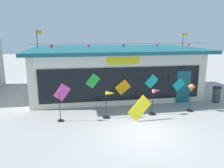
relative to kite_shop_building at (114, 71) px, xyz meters
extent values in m
plane|color=#9E9B99|center=(0.04, -6.78, -1.67)|extent=(80.00, 80.00, 0.00)
cube|color=beige|center=(0.00, 0.07, -0.12)|extent=(10.68, 5.75, 3.09)
cube|color=#195660|center=(0.00, -0.46, 1.52)|extent=(11.08, 6.80, 0.20)
cube|color=white|center=(0.00, -2.85, 1.05)|extent=(9.83, 0.08, 0.64)
cube|color=yellow|center=(0.00, -2.88, 1.05)|extent=(1.92, 0.04, 0.45)
cube|color=black|center=(0.00, -2.84, -0.33)|extent=(9.61, 0.06, 1.97)
cube|color=#195660|center=(3.84, -2.85, -0.67)|extent=(0.90, 0.07, 2.00)
cube|color=#EA4CA3|center=(-3.51, -2.90, -0.65)|extent=(0.99, 0.03, 1.06)
cube|color=green|center=(-1.75, -2.90, -0.07)|extent=(0.86, 0.03, 0.90)
cube|color=orange|center=(0.00, -2.90, -0.51)|extent=(0.98, 0.03, 0.95)
cube|color=#19B7BC|center=(1.75, -2.90, -0.22)|extent=(0.86, 0.03, 0.88)
cube|color=#19B7BC|center=(3.50, -2.90, -0.49)|extent=(0.85, 0.03, 0.83)
cylinder|color=black|center=(0.00, -2.96, 2.02)|extent=(10.26, 0.01, 0.01)
cone|color=red|center=(-3.93, -2.96, 1.88)|extent=(0.20, 0.20, 0.22)
cone|color=#EA4CA3|center=(-1.97, -2.96, 1.88)|extent=(0.20, 0.20, 0.22)
cone|color=purple|center=(0.00, -2.96, 1.88)|extent=(0.20, 0.20, 0.22)
cone|color=#EA4CA3|center=(1.96, -2.96, 1.88)|extent=(0.20, 0.20, 0.22)
cone|color=#EA4CA3|center=(3.93, -2.96, 1.88)|extent=(0.20, 0.20, 0.22)
cylinder|color=black|center=(-5.09, 0.07, 2.20)|extent=(0.04, 0.04, 1.16)
cube|color=orange|center=(-4.93, 0.07, 2.66)|extent=(0.32, 0.02, 0.22)
cylinder|color=black|center=(5.09, 0.07, 2.11)|extent=(0.04, 0.04, 0.98)
cube|color=yellow|center=(5.25, 0.07, 2.49)|extent=(0.32, 0.02, 0.22)
cylinder|color=black|center=(-3.55, -4.68, -1.64)|extent=(0.28, 0.28, 0.06)
cylinder|color=black|center=(-3.55, -4.68, -0.90)|extent=(0.03, 0.03, 1.52)
cone|color=purple|center=(-3.33, -4.68, -0.14)|extent=(0.47, 0.28, 0.18)
cylinder|color=orange|center=(-3.55, -4.68, -0.14)|extent=(0.03, 0.16, 0.16)
cylinder|color=black|center=(-1.26, -4.62, -1.64)|extent=(0.36, 0.36, 0.06)
cylinder|color=black|center=(-1.26, -4.62, -1.01)|extent=(0.03, 0.03, 1.31)
cone|color=yellow|center=(-1.04, -4.62, -0.35)|extent=(0.46, 0.28, 0.18)
cylinder|color=yellow|center=(-1.26, -4.62, -0.35)|extent=(0.03, 0.16, 0.16)
cylinder|color=black|center=(1.24, -4.55, -1.64)|extent=(0.36, 0.36, 0.06)
cylinder|color=black|center=(1.24, -4.55, -1.01)|extent=(0.03, 0.03, 1.31)
cone|color=#EA4CA3|center=(1.46, -4.55, -0.36)|extent=(0.49, 0.32, 0.21)
cylinder|color=orange|center=(1.24, -4.55, -0.36)|extent=(0.03, 0.16, 0.16)
cylinder|color=black|center=(3.50, -4.42, -1.64)|extent=(0.34, 0.34, 0.06)
cylinder|color=black|center=(3.50, -4.42, -1.03)|extent=(0.03, 0.03, 1.28)
sphere|color=orange|center=(3.50, -4.42, -0.25)|extent=(0.28, 0.28, 0.28)
cube|color=#EA4CA3|center=(3.50, -4.42, -0.25)|extent=(0.29, 0.29, 0.06)
cube|color=brown|center=(3.50, -4.42, -0.45)|extent=(0.10, 0.10, 0.10)
cylinder|color=#2D4238|center=(5.97, -3.15, -1.21)|extent=(0.48, 0.48, 0.91)
cylinder|color=black|center=(5.97, -3.15, -0.71)|extent=(0.52, 0.52, 0.08)
cube|color=yellow|center=(0.35, -5.23, -1.02)|extent=(1.28, 0.24, 1.28)
camera|label=1|loc=(-2.79, -15.35, 2.62)|focal=35.85mm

